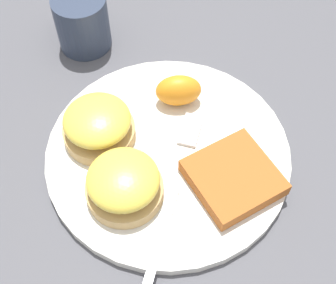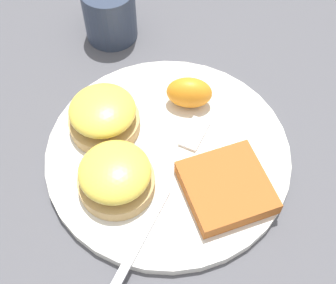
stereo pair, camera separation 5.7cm
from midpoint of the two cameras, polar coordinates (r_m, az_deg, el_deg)
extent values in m
plane|color=#4C4C51|center=(0.59, -2.72, -2.02)|extent=(1.10, 1.10, 0.00)
cylinder|color=silver|center=(0.59, -2.75, -1.66)|extent=(0.31, 0.31, 0.01)
cylinder|color=tan|center=(0.60, -11.04, 0.97)|extent=(0.09, 0.09, 0.02)
ellipsoid|color=yellow|center=(0.58, -11.45, 2.43)|extent=(0.08, 0.08, 0.03)
cylinder|color=tan|center=(0.55, -8.25, -6.08)|extent=(0.09, 0.09, 0.02)
ellipsoid|color=yellow|center=(0.53, -8.59, -4.77)|extent=(0.08, 0.08, 0.03)
cube|color=#A95822|center=(0.55, 5.09, -4.54)|extent=(0.12, 0.12, 0.02)
ellipsoid|color=orange|center=(0.61, -1.37, 6.11)|extent=(0.07, 0.07, 0.04)
cube|color=silver|center=(0.53, -4.01, -11.93)|extent=(0.07, 0.11, 0.00)
cube|color=silver|center=(0.60, 0.28, 1.11)|extent=(0.04, 0.05, 0.00)
cylinder|color=#2D384C|center=(0.71, -12.74, 13.91)|extent=(0.08, 0.08, 0.08)
torus|color=#2D384C|center=(0.74, -15.04, 15.63)|extent=(0.04, 0.01, 0.04)
camera|label=1|loc=(0.03, -92.87, -4.30)|focal=50.00mm
camera|label=2|loc=(0.03, 87.13, 4.30)|focal=50.00mm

